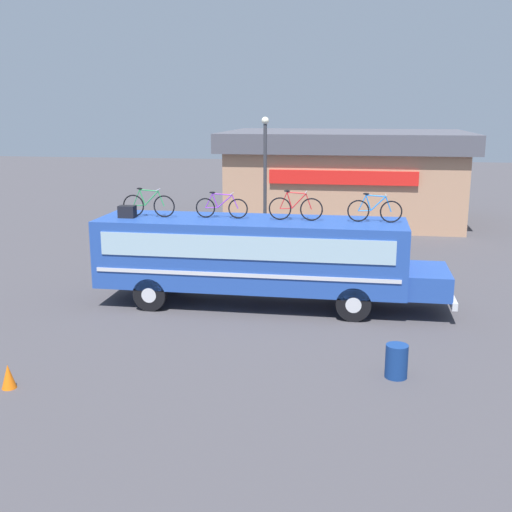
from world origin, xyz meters
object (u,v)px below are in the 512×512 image
object	(u,v)px
street_lamp	(265,182)
traffic_cone	(8,376)
trash_bin	(396,361)
rooftop_bicycle_1	(149,205)
rooftop_bicycle_3	(296,208)
rooftop_bicycle_4	(375,210)
bus	(258,254)
luggage_bag_1	(127,212)
rooftop_bicycle_2	(221,207)

from	to	relation	value
street_lamp	traffic_cone	bearing A→B (deg)	-107.72
trash_bin	traffic_cone	bearing A→B (deg)	-166.86
rooftop_bicycle_1	trash_bin	size ratio (longest dim) A/B	2.14
rooftop_bicycle_3	traffic_cone	distance (m)	9.86
trash_bin	traffic_cone	size ratio (longest dim) A/B	1.42
rooftop_bicycle_4	traffic_cone	xyz separation A→B (m)	(-8.34, -7.41, -2.94)
bus	traffic_cone	distance (m)	8.76
rooftop_bicycle_4	bus	bearing A→B (deg)	-177.82
rooftop_bicycle_3	trash_bin	size ratio (longest dim) A/B	2.10
street_lamp	trash_bin	bearing A→B (deg)	-65.83
luggage_bag_1	rooftop_bicycle_3	bearing A→B (deg)	3.89
trash_bin	traffic_cone	distance (m)	9.12
luggage_bag_1	rooftop_bicycle_4	xyz separation A→B (m)	(7.93, 0.44, 0.19)
rooftop_bicycle_3	traffic_cone	bearing A→B (deg)	-128.64
luggage_bag_1	traffic_cone	distance (m)	7.51
street_lamp	luggage_bag_1	bearing A→B (deg)	-122.33
luggage_bag_1	rooftop_bicycle_2	bearing A→B (deg)	7.58
luggage_bag_1	street_lamp	size ratio (longest dim) A/B	0.09
rooftop_bicycle_1	street_lamp	xyz separation A→B (m)	(3.03, 5.54, 0.17)
rooftop_bicycle_3	trash_bin	distance (m)	6.70
trash_bin	traffic_cone	xyz separation A→B (m)	(-8.88, -2.07, -0.12)
rooftop_bicycle_2	rooftop_bicycle_3	bearing A→B (deg)	-0.83
rooftop_bicycle_3	street_lamp	distance (m)	5.72
bus	trash_bin	size ratio (longest dim) A/B	13.79
luggage_bag_1	rooftop_bicycle_4	world-z (taller)	rooftop_bicycle_4
bus	street_lamp	world-z (taller)	street_lamp
bus	luggage_bag_1	size ratio (longest dim) A/B	21.24
rooftop_bicycle_4	street_lamp	distance (m)	6.85
luggage_bag_1	rooftop_bicycle_4	bearing A→B (deg)	3.15
rooftop_bicycle_3	rooftop_bicycle_4	world-z (taller)	rooftop_bicycle_3
trash_bin	rooftop_bicycle_1	bearing A→B (deg)	146.61
rooftop_bicycle_4	trash_bin	size ratio (longest dim) A/B	2.06
luggage_bag_1	traffic_cone	size ratio (longest dim) A/B	0.92
rooftop_bicycle_1	rooftop_bicycle_2	world-z (taller)	rooftop_bicycle_1
traffic_cone	street_lamp	bearing A→B (deg)	72.28
trash_bin	street_lamp	distance (m)	12.11
rooftop_bicycle_2	rooftop_bicycle_4	xyz separation A→B (m)	(4.88, 0.03, 0.02)
rooftop_bicycle_2	bus	bearing A→B (deg)	-5.19
luggage_bag_1	rooftop_bicycle_4	distance (m)	7.94
rooftop_bicycle_4	trash_bin	xyz separation A→B (m)	(0.55, -5.34, -2.82)
rooftop_bicycle_2	rooftop_bicycle_3	xyz separation A→B (m)	(2.41, -0.03, 0.04)
rooftop_bicycle_2	rooftop_bicycle_3	world-z (taller)	rooftop_bicycle_3
rooftop_bicycle_3	luggage_bag_1	bearing A→B (deg)	-176.11
trash_bin	street_lamp	size ratio (longest dim) A/B	0.14
rooftop_bicycle_2	street_lamp	bearing A→B (deg)	83.46
rooftop_bicycle_3	traffic_cone	xyz separation A→B (m)	(-5.87, -7.35, -2.96)
traffic_cone	street_lamp	xyz separation A→B (m)	(4.08, 12.77, 3.12)
rooftop_bicycle_3	trash_bin	xyz separation A→B (m)	(3.01, -5.27, -2.84)
bus	traffic_cone	size ratio (longest dim) A/B	19.63
rooftop_bicycle_4	rooftop_bicycle_2	bearing A→B (deg)	-179.65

